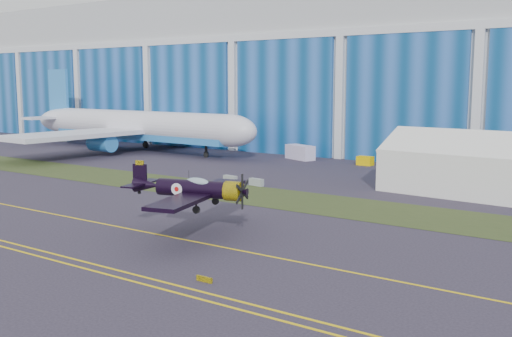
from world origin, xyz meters
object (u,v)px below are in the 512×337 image
Objects in this scene: tent at (460,160)px; shipping_container at (300,152)px; warbird at (193,188)px; jetliner at (138,94)px; tug at (365,161)px.

tent reaches higher than shipping_container.
warbird is 3.01× the size of shipping_container.
warbird is at bearing -37.98° from jetliner.
tent is at bearing -36.80° from tug.
warbird is 48.19m from tug.
warbird reaches higher than shipping_container.
tug is at bearing 9.60° from jetliner.
tent is 23.90m from tug.
warbird is 51.61m from shipping_container.
tent is (11.90, 32.77, -0.25)m from warbird.
warbird is 0.26× the size of jetliner.
tent is at bearing -5.20° from shipping_container.
warbird is 0.99× the size of tent.
jetliner is 3.80× the size of tent.
shipping_container is 11.87m from tug.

